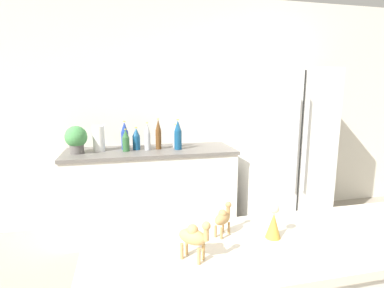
% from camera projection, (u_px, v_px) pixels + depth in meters
% --- Properties ---
extents(wall_back, '(8.00, 0.06, 2.55)m').
position_uv_depth(wall_back, '(182.00, 111.00, 3.47)').
color(wall_back, silver).
rests_on(wall_back, ground_plane).
extents(back_counter, '(1.75, 0.63, 0.90)m').
position_uv_depth(back_counter, '(152.00, 191.00, 3.22)').
color(back_counter, silver).
rests_on(back_counter, ground_plane).
extents(refrigerator, '(0.90, 0.75, 1.75)m').
position_uv_depth(refrigerator, '(282.00, 148.00, 3.40)').
color(refrigerator, white).
rests_on(refrigerator, ground_plane).
extents(potted_plant, '(0.21, 0.21, 0.27)m').
position_uv_depth(potted_plant, '(76.00, 138.00, 2.92)').
color(potted_plant, '#595451').
rests_on(potted_plant, back_counter).
extents(paper_towel_roll, '(0.12, 0.12, 0.26)m').
position_uv_depth(paper_towel_roll, '(99.00, 139.00, 3.04)').
color(paper_towel_roll, white).
rests_on(paper_towel_roll, back_counter).
extents(back_bottle_0, '(0.08, 0.08, 0.24)m').
position_uv_depth(back_bottle_0, '(136.00, 139.00, 3.11)').
color(back_bottle_0, navy).
rests_on(back_bottle_0, back_counter).
extents(back_bottle_1, '(0.06, 0.06, 0.29)m').
position_uv_depth(back_bottle_1, '(147.00, 137.00, 3.09)').
color(back_bottle_1, '#B2B7BC').
rests_on(back_bottle_1, back_counter).
extents(back_bottle_2, '(0.07, 0.07, 0.30)m').
position_uv_depth(back_bottle_2, '(125.00, 136.00, 3.12)').
color(back_bottle_2, navy).
rests_on(back_bottle_2, back_counter).
extents(back_bottle_3, '(0.06, 0.06, 0.32)m').
position_uv_depth(back_bottle_3, '(158.00, 135.00, 3.13)').
color(back_bottle_3, brown).
rests_on(back_bottle_3, back_counter).
extents(back_bottle_4, '(0.07, 0.07, 0.23)m').
position_uv_depth(back_bottle_4, '(126.00, 141.00, 3.03)').
color(back_bottle_4, '#2D6033').
rests_on(back_bottle_4, back_counter).
extents(back_bottle_5, '(0.08, 0.08, 0.32)m').
position_uv_depth(back_bottle_5, '(178.00, 135.00, 3.12)').
color(back_bottle_5, navy).
rests_on(back_bottle_5, back_counter).
extents(back_bottle_6, '(0.07, 0.07, 0.25)m').
position_uv_depth(back_bottle_6, '(176.00, 136.00, 3.25)').
color(back_bottle_6, '#B2B7BC').
rests_on(back_bottle_6, back_counter).
extents(camel_figurine, '(0.10, 0.10, 0.13)m').
position_uv_depth(camel_figurine, '(223.00, 217.00, 1.24)').
color(camel_figurine, '#A87F4C').
rests_on(camel_figurine, bar_counter).
extents(camel_figurine_second, '(0.12, 0.11, 0.16)m').
position_uv_depth(camel_figurine_second, '(194.00, 236.00, 1.06)').
color(camel_figurine_second, tan).
rests_on(camel_figurine_second, bar_counter).
extents(wise_man_figurine_crimson, '(0.06, 0.06, 0.15)m').
position_uv_depth(wise_man_figurine_crimson, '(274.00, 223.00, 1.22)').
color(wise_man_figurine_crimson, '#B28933').
rests_on(wise_man_figurine_crimson, bar_counter).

